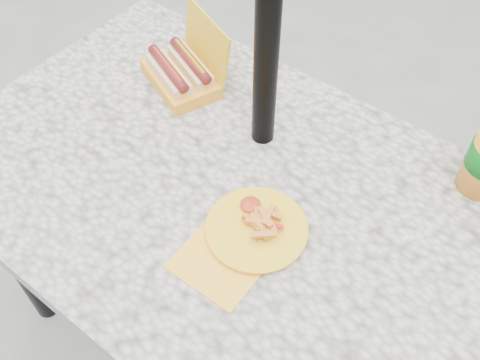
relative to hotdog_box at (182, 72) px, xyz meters
The scene contains 4 objects.
ground 0.85m from the hotdog_box, 35.48° to the right, with size 60.00×60.00×0.00m, color slate.
picnic_table 0.35m from the hotdog_box, 35.48° to the right, with size 1.20×0.80×0.75m.
hotdog_box is the anchor object (origin of this frame).
fries_plate 0.47m from the hotdog_box, 31.50° to the right, with size 0.20×0.27×0.04m.
Camera 1 is at (0.47, -0.53, 1.62)m, focal length 40.00 mm.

